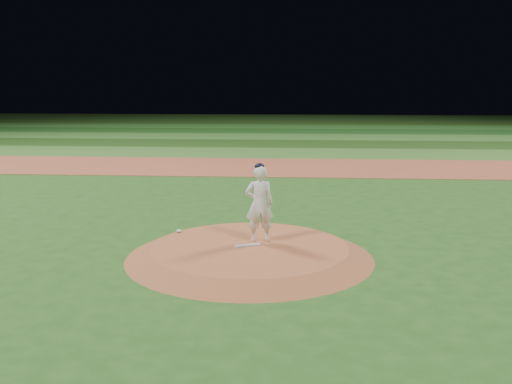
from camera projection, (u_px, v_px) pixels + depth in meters
name	position (u px, v px, depth m)	size (l,w,h in m)	color
ground	(250.00, 257.00, 12.74)	(120.00, 120.00, 0.00)	#24521A
infield_dirt_band	(274.00, 167.00, 26.45)	(70.00, 6.00, 0.02)	#9A4C30
outfield_stripe_0	(278.00, 153.00, 31.84)	(70.00, 5.00, 0.02)	#366826
outfield_stripe_1	(281.00, 144.00, 36.74)	(70.00, 5.00, 0.02)	#1E4014
outfield_stripe_2	(283.00, 137.00, 41.64)	(70.00, 5.00, 0.02)	#366F28
outfield_stripe_3	(284.00, 131.00, 46.54)	(70.00, 5.00, 0.02)	#1B4E19
outfield_stripe_4	(285.00, 127.00, 51.44)	(70.00, 5.00, 0.02)	#2E6C27
outfield_stripe_5	(286.00, 123.00, 56.34)	(70.00, 5.00, 0.02)	#264E19
pitchers_mound	(250.00, 252.00, 12.71)	(5.50, 5.50, 0.25)	#A35832
pitching_rubber	(247.00, 245.00, 12.72)	(0.58, 0.15, 0.03)	silver
rosin_bag	(179.00, 231.00, 13.86)	(0.13, 0.13, 0.07)	silver
pitcher_on_mound	(259.00, 203.00, 12.92)	(0.70, 0.52, 1.81)	white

